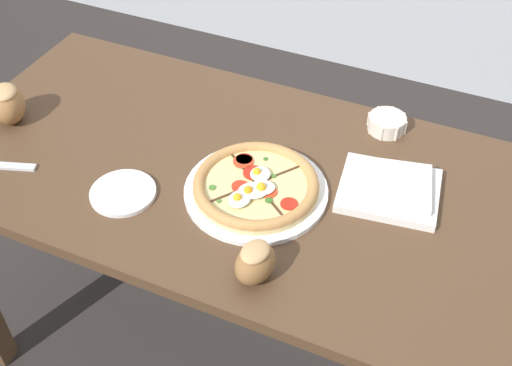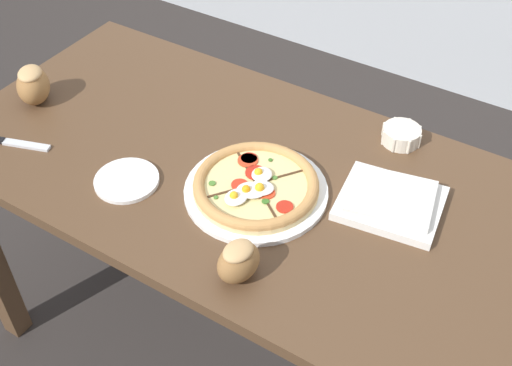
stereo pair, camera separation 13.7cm
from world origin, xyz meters
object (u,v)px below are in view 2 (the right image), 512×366
knife_main (9,142)px  napkin_folded (391,201)px  dining_table (238,202)px  bread_piece_mid (33,84)px  pizza (256,187)px  bread_piece_near (238,261)px  ramekin_bowl (401,135)px  side_saucer (127,180)px

knife_main → napkin_folded: bearing=-0.4°
dining_table → bread_piece_mid: 0.60m
pizza → bread_piece_near: bearing=-66.4°
dining_table → ramekin_bowl: (0.28, 0.28, 0.13)m
napkin_folded → knife_main: 0.90m
napkin_folded → bread_piece_near: bread_piece_near is taller
dining_table → bread_piece_near: 0.35m
knife_main → side_saucer: size_ratio=1.36×
dining_table → napkin_folded: napkin_folded is taller
bread_piece_mid → side_saucer: size_ratio=0.93×
bread_piece_near → bread_piece_mid: bearing=164.7°
ramekin_bowl → napkin_folded: size_ratio=0.41×
side_saucer → napkin_folded: bearing=24.1°
dining_table → bread_piece_near: (0.17, -0.26, 0.16)m
dining_table → knife_main: (-0.51, -0.21, 0.12)m
napkin_folded → bread_piece_near: size_ratio=2.27×
ramekin_bowl → napkin_folded: (0.07, -0.22, -0.00)m
ramekin_bowl → bread_piece_near: (-0.11, -0.54, 0.02)m
dining_table → ramekin_bowl: 0.42m
bread_piece_near → bread_piece_mid: size_ratio=0.77×
dining_table → bread_piece_mid: size_ratio=10.39×
ramekin_bowl → knife_main: (-0.79, -0.49, -0.02)m
napkin_folded → knife_main: napkin_folded is taller
napkin_folded → side_saucer: size_ratio=1.62×
ramekin_bowl → bread_piece_mid: 0.92m
dining_table → pizza: 0.16m
knife_main → ramekin_bowl: bearing=13.7°
ramekin_bowl → knife_main: size_ratio=0.49×
knife_main → side_saucer: same height
pizza → napkin_folded: 0.29m
knife_main → bread_piece_near: bearing=-22.4°
napkin_folded → side_saucer: napkin_folded is taller
pizza → side_saucer: (-0.26, -0.12, -0.01)m
bread_piece_mid → pizza: bearing=0.5°
bread_piece_near → bread_piece_mid: 0.78m
napkin_folded → knife_main: size_ratio=1.19×
knife_main → side_saucer: bearing=-11.0°
pizza → ramekin_bowl: size_ratio=3.24×
bread_piece_mid → knife_main: size_ratio=0.68×
bread_piece_near → knife_main: size_ratio=0.53×
dining_table → napkin_folded: (0.35, 0.07, 0.13)m
dining_table → napkin_folded: 0.37m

